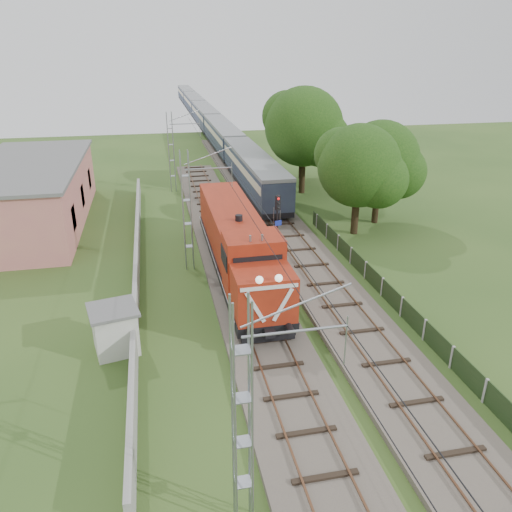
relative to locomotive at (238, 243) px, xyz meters
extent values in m
plane|color=#2D4B1C|center=(0.00, -10.08, -2.32)|extent=(140.00, 140.00, 0.00)
cube|color=#6B6054|center=(0.00, -3.08, -2.17)|extent=(4.20, 70.00, 0.30)
cube|color=black|center=(0.00, -3.08, -1.97)|extent=(2.40, 70.00, 0.10)
cube|color=brown|center=(-0.85, -3.08, -1.90)|extent=(0.08, 70.00, 0.05)
cube|color=brown|center=(0.85, -3.08, -1.90)|extent=(0.08, 70.00, 0.05)
cube|color=#6B6054|center=(5.00, 9.92, -2.17)|extent=(4.20, 80.00, 0.30)
cube|color=black|center=(5.00, 9.92, -1.97)|extent=(2.40, 80.00, 0.10)
cube|color=brown|center=(4.15, 9.92, -1.90)|extent=(0.08, 80.00, 0.05)
cube|color=brown|center=(5.85, 9.92, -1.90)|extent=(0.08, 80.00, 0.05)
cylinder|color=gray|center=(-1.50, -18.08, 4.48)|extent=(3.00, 0.08, 0.08)
cylinder|color=gray|center=(-1.50, 1.92, 4.48)|extent=(3.00, 0.08, 0.08)
cylinder|color=gray|center=(-1.50, 21.92, 4.48)|extent=(3.00, 0.08, 0.08)
cylinder|color=black|center=(0.00, 1.92, 3.18)|extent=(0.03, 70.00, 0.03)
cylinder|color=black|center=(0.00, 1.92, 4.48)|extent=(0.03, 70.00, 0.03)
cube|color=#9E9E99|center=(-6.50, 1.92, -1.57)|extent=(0.25, 40.00, 1.50)
cube|color=tan|center=(-15.00, 13.92, 0.18)|extent=(8.00, 20.00, 5.00)
cube|color=#606060|center=(-15.00, 13.92, 2.78)|extent=(8.40, 20.40, 0.25)
cube|color=black|center=(-11.05, 7.92, -0.12)|extent=(0.10, 1.60, 1.80)
cube|color=black|center=(-11.05, 13.92, -0.12)|extent=(0.10, 1.60, 1.80)
cube|color=black|center=(-11.05, 19.92, -0.12)|extent=(0.10, 1.60, 1.80)
cube|color=black|center=(8.00, -7.08, -1.72)|extent=(0.05, 32.00, 1.15)
cube|color=#9E9E99|center=(8.00, 7.92, -1.72)|extent=(0.12, 0.12, 1.20)
cube|color=black|center=(0.00, 0.13, -1.30)|extent=(3.13, 17.76, 0.52)
cube|color=black|center=(0.00, -5.62, -1.61)|extent=(2.30, 3.76, 0.52)
cube|color=black|center=(0.00, 5.88, -1.61)|extent=(2.30, 3.76, 0.52)
cube|color=black|center=(0.00, -8.65, -1.72)|extent=(2.72, 0.26, 0.37)
cube|color=#9B2611|center=(0.00, -7.45, 0.17)|extent=(3.03, 2.61, 2.40)
sphere|color=white|center=(-0.47, -8.70, 1.52)|extent=(0.38, 0.38, 0.38)
sphere|color=white|center=(0.47, -8.70, 1.52)|extent=(0.38, 0.38, 0.38)
cube|color=silver|center=(-0.68, -8.77, 0.11)|extent=(1.05, 0.06, 1.75)
cube|color=silver|center=(0.68, -8.77, 0.11)|extent=(1.05, 0.06, 1.75)
cube|color=silver|center=(0.00, -8.77, 1.11)|extent=(2.82, 0.06, 0.19)
cube|color=#9B2611|center=(0.00, -4.89, 0.64)|extent=(3.13, 2.51, 3.34)
cube|color=black|center=(0.00, -6.16, 1.16)|extent=(2.61, 0.06, 0.94)
cube|color=#9B2611|center=(0.00, 2.69, 0.32)|extent=(2.93, 12.64, 2.72)
cylinder|color=black|center=(0.00, -0.50, 1.84)|extent=(0.46, 0.46, 0.42)
cylinder|color=gray|center=(-0.31, -5.72, 2.46)|extent=(0.13, 0.13, 0.37)
cylinder|color=gray|center=(0.31, -5.72, 2.46)|extent=(0.13, 0.13, 0.37)
cube|color=black|center=(5.00, 19.45, -1.45)|extent=(2.75, 20.86, 0.47)
cube|color=#2E3D4D|center=(5.00, 19.45, 0.07)|extent=(2.84, 20.86, 2.56)
cube|color=beige|center=(5.00, 19.45, 0.55)|extent=(2.88, 20.03, 0.71)
cube|color=slate|center=(5.00, 19.45, 1.49)|extent=(2.89, 20.86, 0.33)
cube|color=black|center=(5.00, 41.26, -1.45)|extent=(2.75, 20.86, 0.47)
cube|color=#2E3D4D|center=(5.00, 41.26, 0.07)|extent=(2.84, 20.86, 2.56)
cube|color=beige|center=(5.00, 41.26, 0.55)|extent=(2.88, 20.03, 0.71)
cube|color=slate|center=(5.00, 41.26, 1.49)|extent=(2.89, 20.86, 0.33)
cube|color=black|center=(5.00, 63.07, -1.45)|extent=(2.75, 20.86, 0.47)
cube|color=#2E3D4D|center=(5.00, 63.07, 0.07)|extent=(2.84, 20.86, 2.56)
cube|color=beige|center=(5.00, 63.07, 0.55)|extent=(2.88, 20.03, 0.71)
cube|color=slate|center=(5.00, 63.07, 1.49)|extent=(2.89, 20.86, 0.33)
cube|color=black|center=(5.00, 84.88, -1.45)|extent=(2.75, 20.86, 0.47)
cube|color=#2E3D4D|center=(5.00, 84.88, 0.07)|extent=(2.84, 20.86, 2.56)
cube|color=beige|center=(5.00, 84.88, 0.55)|extent=(2.88, 20.03, 0.71)
cube|color=slate|center=(5.00, 84.88, 1.49)|extent=(2.89, 20.86, 0.33)
cube|color=black|center=(5.00, 106.69, -1.45)|extent=(2.75, 20.86, 0.47)
cube|color=#2E3D4D|center=(5.00, 106.69, 0.07)|extent=(2.84, 20.86, 2.56)
cube|color=beige|center=(5.00, 106.69, 0.55)|extent=(2.88, 20.03, 0.71)
cube|color=slate|center=(5.00, 106.69, 1.49)|extent=(2.89, 20.86, 0.33)
cylinder|color=black|center=(3.25, 2.62, -0.01)|extent=(0.13, 0.13, 4.62)
cube|color=black|center=(3.25, 2.48, 1.74)|extent=(0.36, 0.28, 1.02)
sphere|color=red|center=(3.25, 2.37, 2.07)|extent=(0.17, 0.17, 0.17)
sphere|color=black|center=(3.25, 2.37, 1.74)|extent=(0.17, 0.17, 0.17)
sphere|color=black|center=(3.25, 2.37, 1.42)|extent=(0.17, 0.17, 0.17)
cube|color=navy|center=(3.29, 2.51, 0.27)|extent=(0.50, 0.17, 0.37)
cube|color=beige|center=(-7.40, -7.31, -1.23)|extent=(2.36, 2.36, 2.18)
cube|color=#606060|center=(-7.40, -7.31, -0.04)|extent=(2.71, 2.71, 0.15)
cylinder|color=#312514|center=(10.54, 6.10, -0.37)|extent=(0.58, 0.58, 3.90)
sphere|color=#183B10|center=(10.54, 6.10, 3.17)|extent=(6.38, 6.38, 6.38)
sphere|color=#183B10|center=(11.82, 5.14, 2.29)|extent=(4.47, 4.47, 4.47)
sphere|color=#183B10|center=(9.42, 7.22, 3.88)|extent=(4.15, 4.15, 4.15)
cylinder|color=#312514|center=(13.31, 8.29, -0.40)|extent=(0.53, 0.53, 3.86)
sphere|color=#183B10|center=(13.31, 8.29, 3.11)|extent=(6.31, 6.31, 6.31)
sphere|color=#183B10|center=(14.57, 7.35, 2.23)|extent=(4.42, 4.42, 4.42)
sphere|color=#183B10|center=(12.21, 9.40, 3.81)|extent=(4.10, 4.10, 4.10)
cylinder|color=#312514|center=(9.88, 18.58, 0.04)|extent=(0.62, 0.62, 4.72)
sphere|color=#183B10|center=(9.88, 18.58, 4.33)|extent=(7.73, 7.73, 7.73)
sphere|color=#183B10|center=(11.42, 17.43, 3.26)|extent=(5.41, 5.41, 5.41)
sphere|color=#183B10|center=(8.53, 19.94, 5.19)|extent=(5.02, 5.02, 5.02)
cylinder|color=#312514|center=(11.55, 24.49, -0.47)|extent=(0.53, 0.53, 3.70)
sphere|color=#183B10|center=(11.55, 24.49, 2.89)|extent=(6.06, 6.06, 6.06)
sphere|color=#183B10|center=(12.76, 23.59, 2.05)|extent=(4.24, 4.24, 4.24)
sphere|color=#183B10|center=(10.49, 25.55, 3.57)|extent=(3.94, 3.94, 3.94)
camera|label=1|loc=(-4.95, -29.34, 11.66)|focal=35.00mm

